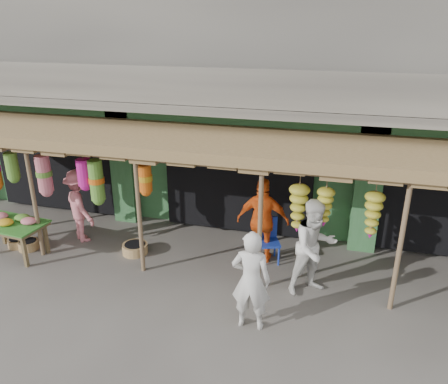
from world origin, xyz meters
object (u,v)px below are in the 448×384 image
(person_vendor, at_px, (263,221))
(person_shopper, at_px, (80,206))
(blue_chair, at_px, (268,237))
(person_right, at_px, (314,247))
(person_front, at_px, (251,281))
(flower_table, at_px, (12,224))

(person_vendor, xyz_separation_m, person_shopper, (-4.36, -0.18, -0.07))
(blue_chair, bearing_deg, person_vendor, -167.06)
(person_right, bearing_deg, person_vendor, 105.85)
(person_shopper, bearing_deg, person_front, -167.69)
(person_right, bearing_deg, person_shopper, 136.27)
(blue_chair, height_order, person_front, person_front)
(flower_table, relative_size, person_front, 0.89)
(blue_chair, bearing_deg, person_shopper, 161.53)
(blue_chair, height_order, person_right, person_right)
(flower_table, relative_size, person_vendor, 0.85)
(person_right, bearing_deg, flower_table, 146.57)
(person_right, relative_size, person_shopper, 1.09)
(person_front, height_order, person_right, person_right)
(person_right, bearing_deg, person_front, -160.86)
(person_front, distance_m, person_vendor, 2.28)
(blue_chair, distance_m, person_right, 1.50)
(person_front, xyz_separation_m, person_shopper, (-4.59, 2.09, -0.03))
(flower_table, xyz_separation_m, person_shopper, (1.09, 1.05, 0.14))
(person_right, xyz_separation_m, person_vendor, (-1.16, 0.91, -0.01))
(person_front, bearing_deg, blue_chair, -89.64)
(blue_chair, xyz_separation_m, person_shopper, (-4.47, -0.25, 0.35))
(person_vendor, distance_m, person_shopper, 4.37)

